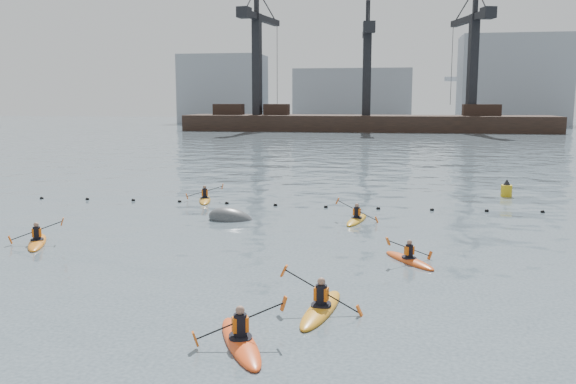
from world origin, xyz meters
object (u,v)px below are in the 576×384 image
Objects in this scene: kayaker_4 at (409,259)px; mooring_buoy at (231,220)px; kayaker_1 at (321,308)px; kayaker_5 at (205,199)px; kayaker_3 at (357,219)px; kayaker_0 at (240,340)px; nav_buoy at (506,191)px; kayaker_2 at (37,241)px.

kayaker_4 reaches higher than mooring_buoy.
kayaker_1 is 1.07× the size of kayaker_5.
kayaker_1 is 13.76m from kayaker_3.
kayaker_0 is at bearing -74.53° from mooring_buoy.
mooring_buoy is 1.86× the size of nav_buoy.
kayaker_4 is at bearing -111.19° from nav_buoy.
kayaker_0 is at bearing -113.23° from nav_buoy.
kayaker_3 is 0.96× the size of kayaker_5.
mooring_buoy is 18.69m from nav_buoy.
mooring_buoy is (6.95, 6.58, -0.10)m from kayaker_2.
kayaker_0 is at bearing -113.52° from kayaker_1.
kayaker_3 is (0.33, 13.76, -0.01)m from kayaker_1.
kayaker_2 is 12.71m from kayaker_5.
kayaker_2 is (-11.34, 9.26, -0.01)m from kayaker_0.
kayaker_4 is at bearing 37.69° from kayaker_0.
kayaker_1 is at bearing 32.10° from kayaker_0.
kayaker_5 is (3.84, 12.11, 0.00)m from kayaker_2.
kayaker_1 reaches higher than kayaker_4.
kayaker_2 reaches higher than mooring_buoy.
kayaker_5 is at bearing 46.80° from kayaker_2.
kayaker_2 is at bearing -34.71° from kayaker_4.
nav_buoy is (6.70, 17.28, 0.29)m from kayaker_4.
kayaker_2 reaches higher than kayaker_4.
kayaker_3 is (13.45, 7.27, -0.00)m from kayaker_2.
kayaker_5 is at bearing -79.42° from kayaker_4.
kayaker_3 is at bearing 2.81° from kayaker_2.
kayaker_5 is at bearing 119.37° from mooring_buoy.
kayaker_4 is at bearing -61.74° from kayaker_5.
mooring_buoy is at bearing 17.85° from kayaker_2.
nav_buoy reaches higher than kayaker_2.
kayaker_1 reaches higher than nav_buoy.
kayaker_4 is at bearing -38.15° from mooring_buoy.
kayaker_2 is 28.17m from nav_buoy.
kayaker_1 is (1.77, 2.77, 0.00)m from kayaker_0.
kayaker_1 is at bearing -51.92° from kayaker_2.
kayaker_1 is at bearing 32.49° from kayaker_4.
kayaker_3 reaches higher than mooring_buoy.
kayaker_0 is 1.08× the size of kayaker_2.
kayaker_2 is 2.59× the size of nav_buoy.
kayaker_3 is 13.24m from nav_buoy.
kayaker_5 is (-9.60, 4.84, 0.00)m from kayaker_3.
nav_buoy is (11.22, 26.13, 0.28)m from kayaker_0.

